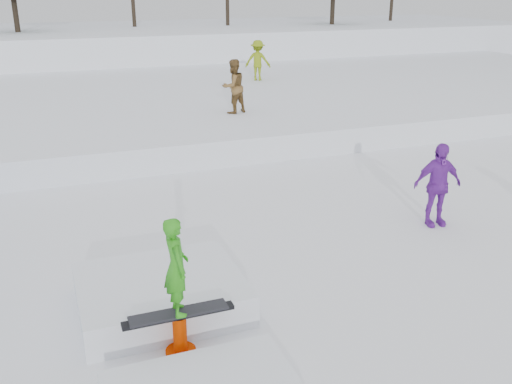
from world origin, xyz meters
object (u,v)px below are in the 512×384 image
object	(u,v)px
walker_olive	(233,86)
jib_rail_feature	(171,315)
spectator_purple	(437,185)
walker_ygreen	(258,60)

from	to	relation	value
walker_olive	jib_rail_feature	distance (m)	12.13
walker_olive	jib_rail_feature	bearing A→B (deg)	47.43
spectator_purple	jib_rail_feature	bearing A→B (deg)	-153.79
walker_ygreen	spectator_purple	bearing A→B (deg)	114.32
spectator_purple	jib_rail_feature	world-z (taller)	jib_rail_feature
walker_ygreen	spectator_purple	distance (m)	15.49
walker_ygreen	jib_rail_feature	xyz separation A→B (m)	(-8.12, -17.39, -1.40)
jib_rail_feature	walker_olive	bearing A→B (deg)	66.61
walker_ygreen	jib_rail_feature	size ratio (longest dim) A/B	0.41
walker_olive	walker_ygreen	distance (m)	7.16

